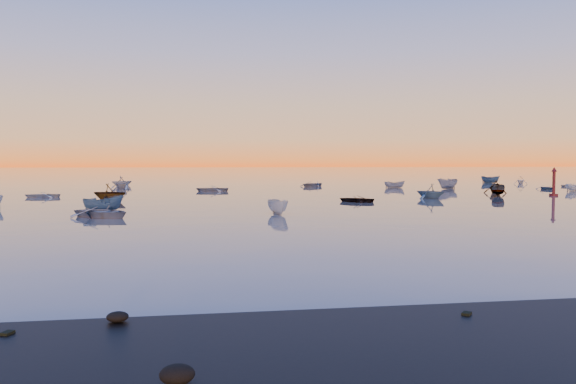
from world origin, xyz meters
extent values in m
plane|color=#70655D|center=(0.00, 100.00, 0.00)|extent=(600.00, 600.00, 0.00)
imported|color=slate|center=(-15.24, 24.00, 0.00)|extent=(4.21, 4.68, 1.12)
imported|color=#3D5C74|center=(-16.03, 29.31, 0.00)|extent=(3.25, 3.71, 1.21)
imported|color=#3D5C74|center=(16.22, 39.84, 0.00)|extent=(3.70, 3.27, 1.21)
cylinder|color=#430E0F|center=(32.29, 41.99, 0.05)|extent=(0.97, 0.97, 0.32)
cylinder|color=#430E0F|center=(32.29, 41.99, 1.40)|extent=(0.34, 0.34, 2.80)
cone|color=#430E0F|center=(32.29, 41.99, 3.07)|extent=(0.65, 0.65, 0.54)
camera|label=1|loc=(-8.55, -17.29, 3.94)|focal=35.00mm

